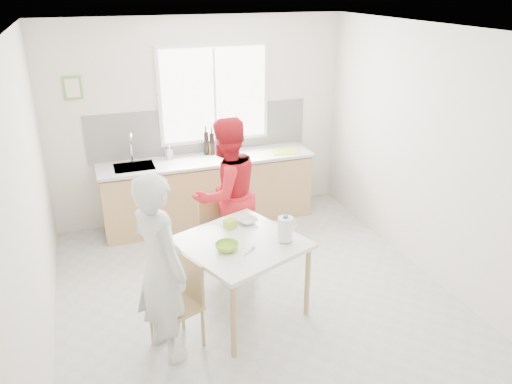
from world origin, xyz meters
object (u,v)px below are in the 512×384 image
chair_left (181,299)px  wine_bottle_a (206,143)px  chair_far (219,231)px  person_white (160,268)px  person_red (226,194)px  bowl_white (247,221)px  bowl_green (227,247)px  dining_table (240,249)px  milk_jug (286,228)px  wine_bottle_b (212,144)px

chair_left → wine_bottle_a: 2.75m
chair_far → person_white: size_ratio=0.49×
chair_far → person_red: bearing=13.0°
bowl_white → bowl_green: bearing=-127.5°
dining_table → wine_bottle_a: 2.32m
chair_left → person_white: (-0.17, -0.07, 0.40)m
person_red → wine_bottle_a: (0.11, 1.30, 0.20)m
chair_far → person_red: 0.44m
dining_table → milk_jug: milk_jug is taller
person_white → bowl_white: bearing=-77.9°
dining_table → wine_bottle_b: wine_bottle_b is taller
person_white → bowl_white: size_ratio=8.53×
person_red → bowl_white: bearing=72.0°
bowl_green → wine_bottle_b: size_ratio=0.72×
chair_far → bowl_green: bowl_green is taller
person_red → milk_jug: 1.14m
bowl_white → wine_bottle_b: size_ratio=0.67×
person_red → milk_jug: size_ratio=6.96×
chair_far → milk_jug: bearing=-91.4°
chair_far → wine_bottle_b: 1.52m
chair_far → person_white: (-0.83, -1.21, 0.39)m
bowl_white → milk_jug: (0.22, -0.49, 0.11)m
dining_table → person_red: 0.99m
person_red → wine_bottle_b: (0.18, 1.28, 0.19)m
milk_jug → wine_bottle_a: size_ratio=0.79×
bowl_green → bowl_white: (0.35, 0.46, -0.01)m
person_white → person_red: (0.96, 1.29, 0.02)m
chair_left → wine_bottle_a: (0.89, 2.53, 0.62)m
dining_table → bowl_white: 0.41m
dining_table → person_red: (0.15, 0.97, 0.16)m
dining_table → chair_far: (0.03, 0.89, -0.25)m
person_white → wine_bottle_b: person_white is taller
dining_table → milk_jug: (0.40, -0.14, 0.22)m
person_white → bowl_green: size_ratio=8.00×
person_white → person_red: size_ratio=0.98×
dining_table → wine_bottle_b: (0.33, 2.25, 0.35)m
milk_jug → wine_bottle_b: bearing=70.2°
chair_left → person_red: size_ratio=0.48×
chair_left → wine_bottle_b: wine_bottle_b is taller
wine_bottle_b → chair_far: bearing=-102.6°
person_red → wine_bottle_b: size_ratio=5.86×
wine_bottle_a → wine_bottle_b: bearing=-15.4°
person_white → dining_table: bearing=-90.0°
bowl_green → bowl_white: bowl_green is taller
wine_bottle_a → bowl_white: bearing=-92.0°
person_red → dining_table: bearing=59.7°
dining_table → wine_bottle_b: 2.30m
wine_bottle_b → milk_jug: bearing=-88.3°
bowl_green → milk_jug: size_ratio=0.85×
bowl_green → wine_bottle_b: 2.44m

